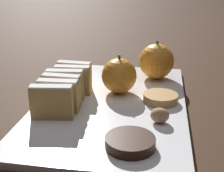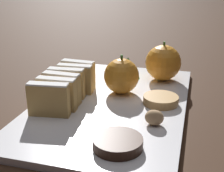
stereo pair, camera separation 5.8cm
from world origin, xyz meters
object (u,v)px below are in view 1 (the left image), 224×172
object	(u,v)px
orange_far	(119,76)
walnut	(160,115)
orange_near	(156,61)
chocolate_cookie	(130,142)

from	to	relation	value
orange_far	walnut	world-z (taller)	orange_far
orange_far	walnut	bearing A→B (deg)	-55.07
orange_near	orange_far	distance (m)	0.12
orange_near	chocolate_cookie	bearing A→B (deg)	-94.85
walnut	chocolate_cookie	xyz separation A→B (m)	(-0.04, -0.08, -0.00)
orange_near	chocolate_cookie	distance (m)	0.31
orange_near	orange_far	bearing A→B (deg)	-125.16
orange_near	orange_far	xyz separation A→B (m)	(-0.07, -0.10, -0.00)
orange_far	walnut	size ratio (longest dim) A/B	2.57
orange_near	walnut	xyz separation A→B (m)	(0.01, -0.22, -0.03)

